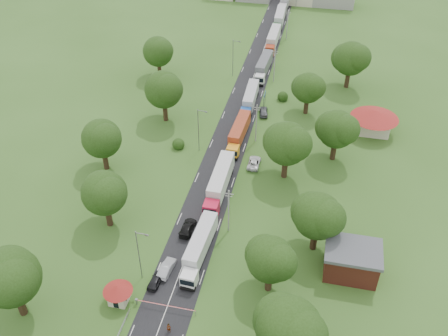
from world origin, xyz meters
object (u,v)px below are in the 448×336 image
(guard_booth, at_px, (118,292))
(truck_0, at_px, (199,247))
(car_lane_mid, at_px, (167,268))
(boom_barrier, at_px, (157,304))
(info_sign, at_px, (265,97))
(pedestrian_near, at_px, (169,328))
(car_lane_front, at_px, (156,280))

(guard_booth, bearing_deg, truck_0, 50.09)
(car_lane_mid, bearing_deg, boom_barrier, 101.47)
(boom_barrier, xyz_separation_m, truck_0, (3.50, 11.17, 1.20))
(info_sign, height_order, car_lane_mid, info_sign)
(guard_booth, distance_m, truck_0, 14.57)
(info_sign, bearing_deg, truck_0, -93.58)
(car_lane_mid, distance_m, pedestrian_near, 11.12)
(car_lane_front, relative_size, pedestrian_near, 2.35)
(guard_booth, distance_m, car_lane_front, 6.24)
(guard_booth, bearing_deg, pedestrian_near, -21.77)
(truck_0, xyz_separation_m, pedestrian_near, (-0.58, -14.67, -1.23))
(truck_0, bearing_deg, guard_booth, -129.91)
(truck_0, height_order, pedestrian_near, truck_0)
(car_lane_mid, relative_size, pedestrian_near, 2.69)
(pedestrian_near, bearing_deg, boom_barrier, 128.14)
(info_sign, bearing_deg, boom_barrier, -96.24)
(boom_barrier, distance_m, info_sign, 60.39)
(car_lane_front, bearing_deg, truck_0, -121.66)
(info_sign, relative_size, car_lane_mid, 0.89)
(boom_barrier, relative_size, car_lane_front, 2.29)
(car_lane_front, distance_m, pedestrian_near, 9.10)
(guard_booth, bearing_deg, car_lane_front, 46.16)
(truck_0, height_order, car_lane_mid, truck_0)
(car_lane_front, xyz_separation_m, car_lane_mid, (0.91, 2.63, 0.08))
(boom_barrier, bearing_deg, car_lane_front, 110.59)
(boom_barrier, xyz_separation_m, pedestrian_near, (2.92, -3.50, -0.03))
(info_sign, bearing_deg, guard_booth, -101.68)
(info_sign, distance_m, car_lane_mid, 53.55)
(info_sign, bearing_deg, car_lane_mid, -97.83)
(guard_booth, height_order, truck_0, truck_0)
(boom_barrier, xyz_separation_m, car_lane_front, (-1.64, 4.37, -0.21))
(boom_barrier, distance_m, guard_booth, 5.98)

